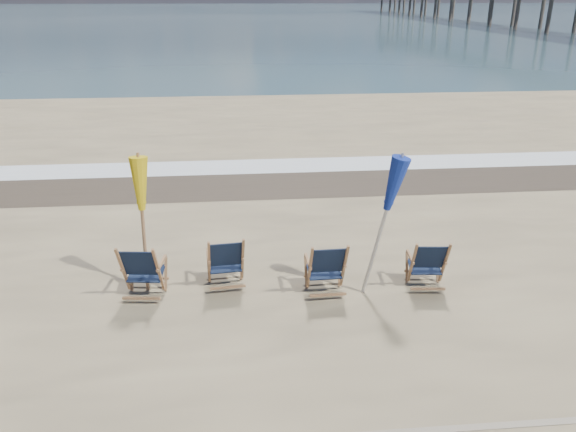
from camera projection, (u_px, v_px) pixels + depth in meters
name	position (u px, v px, depth m)	size (l,w,h in m)	color
ocean	(237.00, 14.00, 126.57)	(400.00, 400.00, 0.00)	#3E5B67
surf_foam	(268.00, 166.00, 15.92)	(200.00, 1.40, 0.01)	silver
wet_sand_strip	(272.00, 183.00, 14.53)	(200.00, 2.60, 0.00)	#42362A
beach_chair_0	(159.00, 272.00, 8.80)	(0.64, 0.72, 1.01)	#111B32
beach_chair_1	(243.00, 261.00, 9.19)	(0.62, 0.70, 0.98)	#111B32
beach_chair_2	(344.00, 268.00, 8.94)	(0.64, 0.72, 0.99)	#111B32
beach_chair_3	(445.00, 265.00, 9.10)	(0.60, 0.68, 0.94)	#111B32
umbrella_yellow	(140.00, 192.00, 8.76)	(0.30, 0.30, 2.21)	#926541
umbrella_blue	(383.00, 189.00, 8.51)	(0.30, 0.30, 2.35)	#A5A5AD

